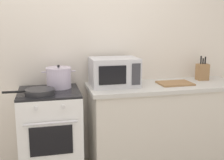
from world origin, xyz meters
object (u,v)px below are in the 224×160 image
(stock_pot, at_px, (59,78))
(knife_block, at_px, (202,72))
(stove, at_px, (51,135))
(cutting_board, at_px, (175,83))
(frying_pan, at_px, (39,92))
(microwave, at_px, (114,72))

(stock_pot, distance_m, knife_block, 1.66)
(stove, xyz_separation_m, knife_block, (1.76, 0.14, 0.56))
(stove, bearing_deg, knife_block, 4.57)
(cutting_board, bearing_deg, knife_block, 18.84)
(frying_pan, bearing_deg, stove, 52.35)
(frying_pan, distance_m, microwave, 0.81)
(stock_pot, distance_m, cutting_board, 1.26)
(frying_pan, relative_size, cutting_board, 1.33)
(stove, distance_m, cutting_board, 1.43)
(microwave, height_order, cutting_board, microwave)
(frying_pan, distance_m, knife_block, 1.87)
(frying_pan, height_order, microwave, microwave)
(frying_pan, xyz_separation_m, cutting_board, (1.44, 0.11, -0.02))
(microwave, xyz_separation_m, knife_block, (1.08, 0.06, -0.05))
(stock_pot, xyz_separation_m, microwave, (0.58, -0.04, 0.04))
(microwave, distance_m, knife_block, 1.08)
(stove, bearing_deg, stock_pot, 47.88)
(stove, height_order, knife_block, knife_block)
(stock_pot, bearing_deg, knife_block, 0.71)
(stock_pot, bearing_deg, stove, -132.12)
(microwave, relative_size, knife_block, 1.76)
(stock_pot, xyz_separation_m, knife_block, (1.66, 0.02, -0.01))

